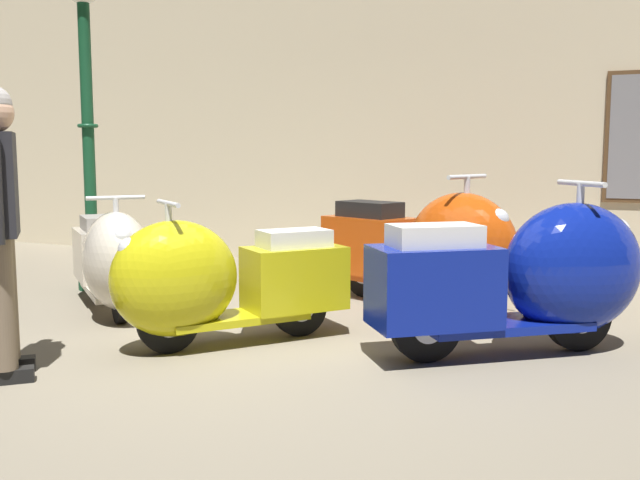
{
  "coord_description": "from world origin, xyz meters",
  "views": [
    {
      "loc": [
        2.34,
        -3.9,
        1.3
      ],
      "look_at": [
        0.1,
        1.11,
        0.63
      ],
      "focal_mm": 40.6,
      "sensor_mm": 36.0,
      "label": 1
    }
  ],
  "objects_px": {
    "scooter_3": "(532,276)",
    "scooter_0": "(112,260)",
    "scooter_2": "(431,248)",
    "lamppost": "(87,100)",
    "scooter_1": "(213,280)"
  },
  "relations": [
    {
      "from": "lamppost",
      "to": "scooter_2",
      "type": "bearing_deg",
      "value": 8.04
    },
    {
      "from": "scooter_1",
      "to": "lamppost",
      "type": "relative_size",
      "value": 0.53
    },
    {
      "from": "scooter_1",
      "to": "scooter_2",
      "type": "xyz_separation_m",
      "value": [
        1.01,
        1.73,
        0.06
      ]
    },
    {
      "from": "scooter_2",
      "to": "lamppost",
      "type": "height_order",
      "value": "lamppost"
    },
    {
      "from": "scooter_1",
      "to": "scooter_2",
      "type": "relative_size",
      "value": 0.82
    },
    {
      "from": "scooter_0",
      "to": "scooter_1",
      "type": "relative_size",
      "value": 0.96
    },
    {
      "from": "scooter_1",
      "to": "scooter_3",
      "type": "xyz_separation_m",
      "value": [
        1.95,
        0.69,
        0.06
      ]
    },
    {
      "from": "scooter_0",
      "to": "scooter_3",
      "type": "bearing_deg",
      "value": 44.38
    },
    {
      "from": "lamppost",
      "to": "scooter_1",
      "type": "bearing_deg",
      "value": -30.76
    },
    {
      "from": "scooter_0",
      "to": "scooter_2",
      "type": "bearing_deg",
      "value": 69.59
    },
    {
      "from": "scooter_2",
      "to": "lamppost",
      "type": "distance_m",
      "value": 3.44
    },
    {
      "from": "scooter_0",
      "to": "lamppost",
      "type": "height_order",
      "value": "lamppost"
    },
    {
      "from": "scooter_2",
      "to": "scooter_3",
      "type": "xyz_separation_m",
      "value": [
        0.94,
        -1.04,
        -0.0
      ]
    },
    {
      "from": "scooter_3",
      "to": "scooter_0",
      "type": "bearing_deg",
      "value": 145.39
    },
    {
      "from": "lamppost",
      "to": "scooter_3",
      "type": "bearing_deg",
      "value": -8.27
    }
  ]
}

